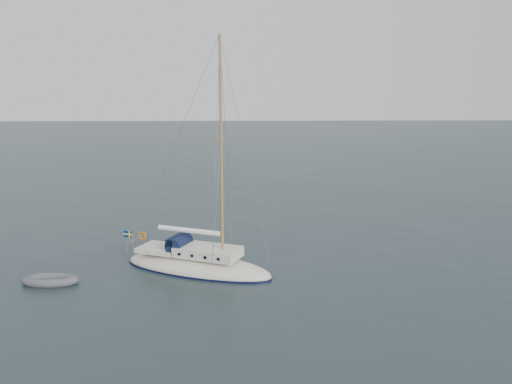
{
  "coord_description": "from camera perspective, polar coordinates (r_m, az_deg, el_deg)",
  "views": [
    {
      "loc": [
        -0.44,
        -25.29,
        8.61
      ],
      "look_at": [
        0.49,
        0.0,
        3.71
      ],
      "focal_mm": 35.0,
      "sensor_mm": 36.0,
      "label": 1
    }
  ],
  "objects": [
    {
      "name": "ground",
      "position": [
        26.72,
        -1.07,
        -7.83
      ],
      "size": [
        300.0,
        300.0,
        0.0
      ],
      "primitive_type": "plane",
      "color": "black",
      "rests_on": "ground"
    },
    {
      "name": "sailboat",
      "position": [
        25.18,
        -6.74,
        -6.95
      ],
      "size": [
        8.32,
        2.5,
        11.85
      ],
      "rotation": [
        0.0,
        0.0,
        -0.41
      ],
      "color": "beige",
      "rests_on": "ground"
    },
    {
      "name": "dinghy",
      "position": [
        25.41,
        -22.47,
        -9.31
      ],
      "size": [
        2.67,
        1.2,
        0.38
      ],
      "rotation": [
        0.0,
        0.0,
        -0.04
      ],
      "color": "#4D4D52",
      "rests_on": "ground"
    }
  ]
}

